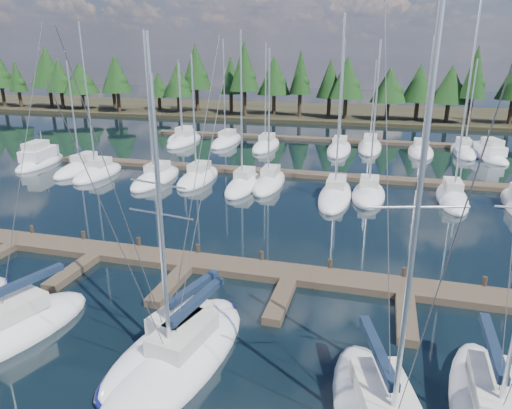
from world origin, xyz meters
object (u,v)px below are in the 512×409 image
(front_sailboat_2, at_px, (10,331))
(front_sailboat_4, at_px, (176,343))
(main_dock, at_px, (187,266))
(front_sailboat_3, at_px, (179,362))
(motor_yacht_left, at_px, (40,160))
(motor_yacht_right, at_px, (489,155))

(front_sailboat_2, xyz_separation_m, front_sailboat_4, (7.45, 1.10, -0.01))
(main_dock, relative_size, front_sailboat_4, 3.28)
(front_sailboat_3, bearing_deg, motor_yacht_left, 136.53)
(front_sailboat_4, bearing_deg, front_sailboat_3, -60.25)
(motor_yacht_left, bearing_deg, front_sailboat_4, -42.94)
(front_sailboat_2, height_order, motor_yacht_right, front_sailboat_2)
(main_dock, height_order, front_sailboat_3, front_sailboat_3)
(front_sailboat_4, bearing_deg, main_dock, 109.69)
(front_sailboat_2, bearing_deg, motor_yacht_right, 58.15)
(main_dock, bearing_deg, front_sailboat_3, -68.86)
(front_sailboat_3, xyz_separation_m, front_sailboat_4, (-0.63, 1.10, 0.01))
(main_dock, bearing_deg, motor_yacht_right, 58.01)
(motor_yacht_left, distance_m, motor_yacht_right, 51.87)
(front_sailboat_3, relative_size, front_sailboat_4, 0.90)
(motor_yacht_right, bearing_deg, front_sailboat_2, -121.85)
(front_sailboat_4, xyz_separation_m, motor_yacht_right, (20.21, 43.42, 0.17))
(front_sailboat_3, distance_m, motor_yacht_right, 48.64)
(motor_yacht_left, height_order, motor_yacht_right, motor_yacht_left)
(main_dock, bearing_deg, motor_yacht_left, 143.01)
(front_sailboat_3, height_order, motor_yacht_left, front_sailboat_3)
(front_sailboat_2, relative_size, front_sailboat_4, 1.04)
(main_dock, height_order, front_sailboat_4, front_sailboat_4)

